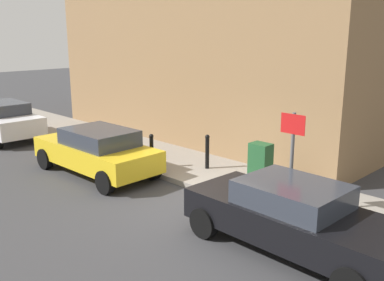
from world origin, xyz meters
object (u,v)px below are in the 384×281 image
object	(u,v)px
utility_cabinet	(260,166)
bollard_near_cabinet	(207,150)
bollard_far_kerb	(152,150)
car_white	(3,120)
car_yellow	(97,150)
street_sign	(292,148)
car_black	(293,216)

from	to	relation	value
utility_cabinet	bollard_near_cabinet	world-z (taller)	utility_cabinet
bollard_near_cabinet	bollard_far_kerb	distance (m)	1.67
car_white	utility_cabinet	distance (m)	11.01
car_yellow	street_sign	xyz separation A→B (m)	(1.26, -5.80, 0.92)
bollard_far_kerb	utility_cabinet	bearing A→B (deg)	-72.66
bollard_far_kerb	car_black	bearing A→B (deg)	-102.69
car_white	street_sign	world-z (taller)	street_sign
utility_cabinet	car_black	bearing A→B (deg)	-133.19
street_sign	car_black	bearing A→B (deg)	-145.28
utility_cabinet	bollard_far_kerb	size ratio (longest dim) A/B	1.11
car_white	bollard_near_cabinet	xyz separation A→B (m)	(2.47, -8.74, -0.06)
car_yellow	street_sign	size ratio (longest dim) A/B	1.86
car_white	utility_cabinet	bearing A→B (deg)	-166.73
bollard_far_kerb	street_sign	world-z (taller)	street_sign
car_yellow	car_black	bearing A→B (deg)	178.73
utility_cabinet	car_yellow	bearing A→B (deg)	118.21
car_white	street_sign	xyz separation A→B (m)	(1.35, -12.31, 0.90)
car_yellow	street_sign	distance (m)	6.01
car_white	bollard_near_cabinet	bearing A→B (deg)	-163.39
bollard_near_cabinet	utility_cabinet	bearing A→B (deg)	-92.85
utility_cabinet	bollard_far_kerb	bearing A→B (deg)	107.34
utility_cabinet	street_sign	distance (m)	2.10
utility_cabinet	bollard_far_kerb	distance (m)	3.40
car_yellow	bollard_near_cabinet	size ratio (longest dim) A/B	4.13
car_black	car_yellow	bearing A→B (deg)	1.15
car_white	bollard_far_kerb	distance (m)	7.62
bollard_near_cabinet	bollard_far_kerb	size ratio (longest dim) A/B	1.00
car_black	street_sign	world-z (taller)	street_sign
bollard_near_cabinet	car_white	bearing A→B (deg)	105.77
car_white	bollard_near_cabinet	size ratio (longest dim) A/B	3.92
bollard_far_kerb	street_sign	bearing A→B (deg)	-90.01
car_yellow	bollard_near_cabinet	world-z (taller)	car_yellow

